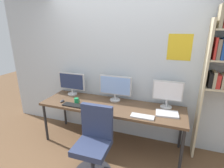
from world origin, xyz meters
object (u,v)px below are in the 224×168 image
Objects in this scene: monitor_center at (115,87)px; monitor_right at (167,93)px; laptop_closed at (167,114)px; office_chair at (94,149)px; coffee_mug at (77,101)px; keyboard_right at (142,117)px; desk at (111,108)px; monitor_left at (72,83)px; keyboard_left at (74,105)px; computer_mouse at (62,101)px.

monitor_center and monitor_right have the same top height.
monitor_right reaches higher than laptop_closed.
office_chair reaches higher than coffee_mug.
desk is at bearing 157.67° from keyboard_right.
desk is 7.36× the size of laptop_closed.
monitor_right is 1.42× the size of laptop_closed.
office_chair is 1.38m from monitor_left.
laptop_closed is at bearing -1.71° from desk.
keyboard_right is (1.12, 0.00, 0.00)m from keyboard_left.
keyboard_right is at bearing -38.30° from monitor_center.
monitor_center is (-0.01, 0.91, 0.59)m from office_chair.
keyboard_left and keyboard_right have the same top height.
coffee_mug is at bearing -166.89° from monitor_right.
laptop_closed is (1.74, -0.24, -0.22)m from monitor_left.
monitor_center is 1.78× the size of laptop_closed.
monitor_center is 1.72× the size of keyboard_right.
monitor_left is 1.40× the size of keyboard_left.
monitor_left is 1.77m from laptop_closed.
keyboard_left is 1.13× the size of keyboard_right.
office_chair reaches higher than desk.
office_chair is at bearing -133.06° from monitor_right.
monitor_right is (0.86, 0.21, 0.30)m from desk.
monitor_center is at bearing 0.00° from monitor_left.
computer_mouse is 0.27m from coffee_mug.
coffee_mug is (0.26, 0.04, 0.03)m from computer_mouse.
keyboard_right is at bearing -22.33° from desk.
office_chair is 1.74× the size of monitor_center.
monitor_right is at bearing -0.00° from monitor_left.
laptop_closed is at bearing 4.36° from computer_mouse.
monitor_left reaches higher than coffee_mug.
keyboard_left is at bearing 140.56° from office_chair.
coffee_mug is at bearing 8.03° from computer_mouse.
laptop_closed is 3.02× the size of coffee_mug.
monitor_left is (-0.86, 0.21, 0.28)m from desk.
coffee_mug reaches higher than keyboard_left.
computer_mouse is (-1.69, -0.37, -0.23)m from monitor_right.
desk is 0.89m from laptop_closed.
keyboard_right is at bearing -5.53° from coffee_mug.
monitor_left reaches higher than office_chair.
desk is 0.37m from monitor_center.
computer_mouse is at bearing 147.34° from office_chair.
monitor_left is 0.86m from monitor_center.
desk is 0.85m from computer_mouse.
office_chair is 2.98× the size of keyboard_right.
monitor_right is 0.34m from laptop_closed.
desk is at bearing 172.43° from laptop_closed.
computer_mouse reaches higher than desk.
office_chair is 1.89× the size of monitor_left.
monitor_right is 0.58m from keyboard_right.
keyboard_right is 1.04× the size of laptop_closed.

